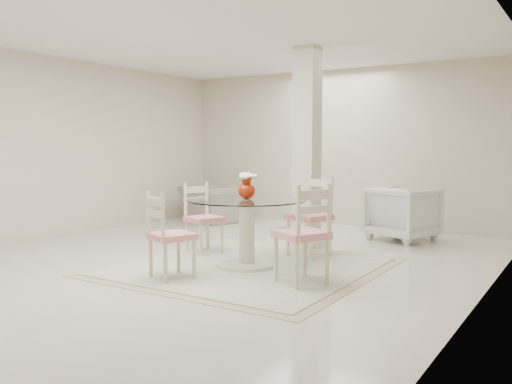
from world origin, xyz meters
The scene contains 13 objects.
ground centered at (0.00, 0.00, 0.00)m, with size 7.00×7.00×0.00m, color beige.
room_shell centered at (0.00, 0.00, 1.86)m, with size 6.02×7.02×2.71m.
column centered at (0.50, 1.30, 1.35)m, with size 0.30×0.30×2.70m, color beige.
area_rug centered at (0.49, -0.17, 0.01)m, with size 2.86×2.86×0.02m.
dining_table centered at (0.49, -0.17, 0.40)m, with size 1.36×1.36×0.78m.
red_vase centered at (0.49, -0.17, 0.93)m, with size 0.23×0.22×0.30m.
dining_chair_east centered at (1.43, -0.55, 0.59)m, with size 0.60×0.60×1.13m.
dining_chair_north centered at (0.85, 0.79, 0.59)m, with size 0.55×0.55×1.12m.
dining_chair_west centered at (-0.46, 0.20, 0.53)m, with size 0.51×0.51×1.00m.
dining_chair_south centered at (0.11, -1.11, 0.53)m, with size 0.52×0.52×1.01m.
recliner_taupe centered at (-2.06, 2.55, 0.32)m, with size 1.00×0.87×0.65m, color gray.
armchair_white centered at (1.45, 2.54, 0.39)m, with size 0.84×0.87×0.79m, color silver.
side_table centered at (-0.32, 2.44, 0.24)m, with size 0.50×0.50×0.52m.
Camera 1 is at (3.85, -5.27, 1.40)m, focal length 38.00 mm.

